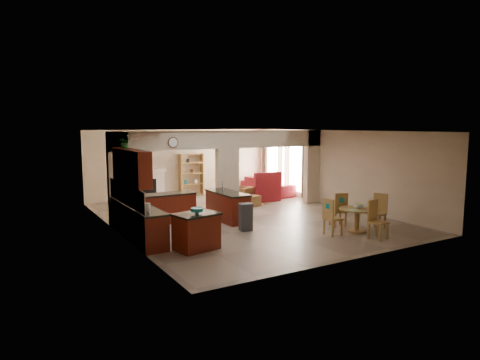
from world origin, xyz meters
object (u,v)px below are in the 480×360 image
dining_table (357,216)px  armchair (242,195)px  kitchen_island (196,231)px  sofa (267,186)px

dining_table → armchair: size_ratio=1.38×
kitchen_island → dining_table: bearing=-20.4°
kitchen_island → sofa: (6.07, 5.98, -0.08)m
sofa → armchair: size_ratio=3.57×
kitchen_island → armchair: 6.20m
kitchen_island → armchair: (4.04, 4.71, -0.12)m
armchair → sofa: bearing=-176.9°
kitchen_island → armchair: size_ratio=1.61×
dining_table → sofa: bearing=77.6°
dining_table → sofa: (1.48, 6.69, -0.09)m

